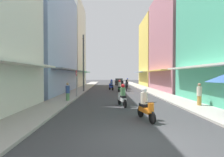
# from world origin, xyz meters

# --- Properties ---
(ground_plane) EXTENTS (104.76, 104.76, 0.00)m
(ground_plane) POSITION_xyz_m (0.00, 19.81, 0.00)
(ground_plane) COLOR #38383A
(sidewalk_left) EXTENTS (2.16, 55.62, 0.12)m
(sidewalk_left) POSITION_xyz_m (-4.92, 19.81, 0.06)
(sidewalk_left) COLOR #9E9991
(sidewalk_left) RESTS_ON ground
(sidewalk_right) EXTENTS (2.16, 55.62, 0.12)m
(sidewalk_right) POSITION_xyz_m (4.92, 19.81, 0.06)
(sidewalk_right) COLOR #ADA89E
(sidewalk_right) RESTS_ON ground
(building_left_mid) EXTENTS (7.05, 13.60, 13.37)m
(building_left_mid) POSITION_xyz_m (-8.99, 15.81, 6.68)
(building_left_mid) COLOR #8CA5CC
(building_left_mid) RESTS_ON ground
(building_left_far) EXTENTS (7.05, 10.45, 16.31)m
(building_left_far) POSITION_xyz_m (-8.99, 28.60, 8.15)
(building_left_far) COLOR silver
(building_left_far) RESTS_ON ground
(building_right_mid) EXTENTS (7.05, 10.83, 13.59)m
(building_right_mid) POSITION_xyz_m (8.99, 18.25, 6.79)
(building_right_mid) COLOR #B7727F
(building_right_mid) RESTS_ON ground
(building_right_far) EXTENTS (7.05, 8.94, 13.25)m
(building_right_far) POSITION_xyz_m (8.99, 28.59, 6.62)
(building_right_far) COLOR #EFD159
(building_right_far) RESTS_ON ground
(motorbike_black) EXTENTS (0.56, 1.80, 1.58)m
(motorbike_black) POSITION_xyz_m (1.59, 17.85, 0.70)
(motorbike_black) COLOR black
(motorbike_black) RESTS_ON ground
(motorbike_white) EXTENTS (0.65, 1.78, 1.58)m
(motorbike_white) POSITION_xyz_m (0.02, 6.47, 0.70)
(motorbike_white) COLOR black
(motorbike_white) RESTS_ON ground
(motorbike_green) EXTENTS (0.73, 1.75, 1.58)m
(motorbike_green) POSITION_xyz_m (0.53, 15.73, 0.70)
(motorbike_green) COLOR black
(motorbike_green) RESTS_ON ground
(motorbike_orange) EXTENTS (0.66, 1.78, 1.58)m
(motorbike_orange) POSITION_xyz_m (0.85, 2.73, 0.70)
(motorbike_orange) COLOR black
(motorbike_orange) RESTS_ON ground
(motorbike_blue) EXTENTS (0.74, 1.74, 1.58)m
(motorbike_blue) POSITION_xyz_m (-0.49, 19.07, 0.70)
(motorbike_blue) COLOR black
(motorbike_blue) RESTS_ON ground
(motorbike_silver) EXTENTS (0.55, 1.81, 1.58)m
(motorbike_silver) POSITION_xyz_m (2.84, 27.73, 0.70)
(motorbike_silver) COLOR black
(motorbike_silver) RESTS_ON ground
(parked_car) EXTENTS (1.78, 4.11, 1.45)m
(parked_car) POSITION_xyz_m (1.49, 33.15, 0.74)
(parked_car) COLOR black
(parked_car) RESTS_ON ground
(pedestrian_foreground) EXTENTS (0.34, 0.34, 1.64)m
(pedestrian_foreground) POSITION_xyz_m (5.30, 6.08, 0.82)
(pedestrian_foreground) COLOR #BF8C3F
(pedestrian_foreground) RESTS_ON ground
(pedestrian_midway) EXTENTS (0.34, 0.34, 1.57)m
(pedestrian_midway) POSITION_xyz_m (-4.26, 8.55, 0.78)
(pedestrian_midway) COLOR #598C59
(pedestrian_midway) RESTS_ON ground
(utility_pole) EXTENTS (0.20, 1.20, 7.32)m
(utility_pole) POSITION_xyz_m (-4.08, 16.52, 3.74)
(utility_pole) COLOR #4C4C4F
(utility_pole) RESTS_ON ground
(street_sign_no_entry) EXTENTS (0.07, 0.60, 2.65)m
(street_sign_no_entry) POSITION_xyz_m (-3.98, 11.01, 1.72)
(street_sign_no_entry) COLOR gray
(street_sign_no_entry) RESTS_ON ground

